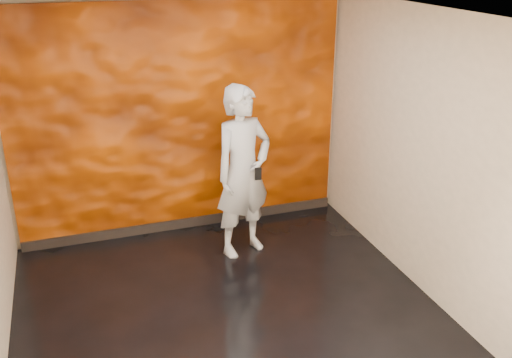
{
  "coord_description": "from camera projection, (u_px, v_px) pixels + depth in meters",
  "views": [
    {
      "loc": [
        -1.24,
        -4.43,
        3.32
      ],
      "look_at": [
        0.52,
        0.72,
        1.06
      ],
      "focal_mm": 40.0,
      "sensor_mm": 36.0,
      "label": 1
    }
  ],
  "objects": [
    {
      "name": "room",
      "position": [
        227.0,
        180.0,
        4.98
      ],
      "size": [
        4.02,
        4.02,
        2.81
      ],
      "color": "black",
      "rests_on": "ground"
    },
    {
      "name": "baseboard",
      "position": [
        186.0,
        223.0,
        7.17
      ],
      "size": [
        3.9,
        0.04,
        0.12
      ],
      "primitive_type": "cube",
      "color": "black",
      "rests_on": "ground"
    },
    {
      "name": "feature_wall",
      "position": [
        180.0,
        121.0,
        6.7
      ],
      "size": [
        3.9,
        0.06,
        2.75
      ],
      "primitive_type": "cube",
      "color": "#CF4D00",
      "rests_on": "ground"
    },
    {
      "name": "man",
      "position": [
        243.0,
        172.0,
        6.29
      ],
      "size": [
        0.83,
        0.67,
        1.96
      ],
      "primitive_type": "imported",
      "rotation": [
        0.0,
        0.0,
        0.33
      ],
      "color": "#9398A1",
      "rests_on": "ground"
    },
    {
      "name": "phone",
      "position": [
        258.0,
        174.0,
        6.04
      ],
      "size": [
        0.08,
        0.02,
        0.14
      ],
      "primitive_type": "cube",
      "rotation": [
        0.0,
        0.0,
        -0.12
      ],
      "color": "black",
      "rests_on": "man"
    }
  ]
}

